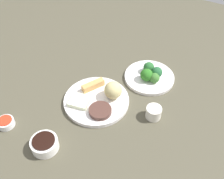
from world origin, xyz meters
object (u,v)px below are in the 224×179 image
at_px(broccoli_plate, 149,77).
at_px(sauce_ramekin_sweet_and_sour, 6,123).
at_px(soy_sauce_bowl, 45,144).
at_px(teacup, 154,112).
at_px(main_plate, 97,101).

bearing_deg(broccoli_plate, sauce_ramekin_sweet_and_sour, -126.79).
height_order(broccoli_plate, soy_sauce_bowl, soy_sauce_bowl).
distance_m(sauce_ramekin_sweet_and_sour, teacup, 0.54).
distance_m(soy_sauce_bowl, sauce_ramekin_sweet_and_sour, 0.19).
xyz_separation_m(main_plate, soy_sauce_bowl, (-0.05, -0.26, 0.01)).
bearing_deg(main_plate, sauce_ramekin_sweet_and_sour, -132.24).
relative_size(main_plate, soy_sauce_bowl, 2.76).
bearing_deg(soy_sauce_bowl, broccoli_plate, 70.34).
relative_size(soy_sauce_bowl, sauce_ramekin_sweet_and_sour, 1.52).
xyz_separation_m(main_plate, broccoli_plate, (0.13, 0.23, -0.00)).
relative_size(main_plate, broccoli_plate, 1.21).
bearing_deg(sauce_ramekin_sweet_and_sour, soy_sauce_bowl, -2.22).
height_order(sauce_ramekin_sweet_and_sour, teacup, teacup).
xyz_separation_m(broccoli_plate, soy_sauce_bowl, (-0.17, -0.49, 0.01)).
bearing_deg(soy_sauce_bowl, main_plate, 80.01).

